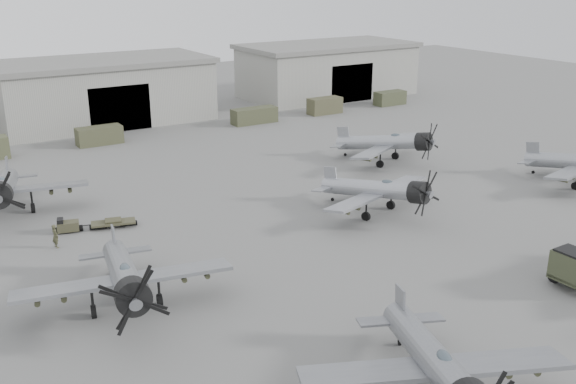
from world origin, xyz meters
name	(u,v)px	position (x,y,z in m)	size (l,w,h in m)	color
ground	(401,306)	(0.00, 0.00, 0.00)	(220.00, 220.00, 0.00)	slate
hangar_center	(104,91)	(0.00, 61.96, 4.37)	(29.00, 14.80, 8.70)	#99998F
hangar_right	(327,69)	(38.00, 61.96, 4.37)	(29.00, 14.80, 8.70)	#99998F
support_truck_3	(99,136)	(-4.44, 50.00, 1.09)	(5.43, 2.20, 2.18)	#41432B
support_truck_5	(254,116)	(17.19, 50.00, 1.08)	(6.45, 2.20, 2.16)	#3F422B
support_truck_6	(325,106)	(29.13, 50.00, 1.19)	(5.12, 2.20, 2.38)	#46452D
support_truck_7	(390,98)	(41.70, 50.00, 1.07)	(5.08, 2.20, 2.15)	#3E432C
aircraft_near_1	(438,366)	(-5.40, -8.49, 2.41)	(12.96, 11.75, 5.30)	gray
aircraft_mid_1	(125,277)	(-14.98, 8.39, 2.43)	(13.48, 12.13, 5.35)	gray
aircraft_mid_2	(381,190)	(9.19, 13.20, 2.26)	(12.48, 11.24, 4.98)	#9C9EA4
aircraft_far_0	(3,188)	(-18.39, 30.10, 2.54)	(14.07, 12.67, 5.59)	gray
aircraft_far_1	(390,143)	(20.18, 24.92, 2.35)	(12.63, 11.45, 5.17)	#979A9F
tug_trailer	(85,225)	(-13.51, 23.23, 0.47)	(6.26, 2.74, 1.24)	#3E3D28
ground_crew	(55,236)	(-16.38, 20.93, 0.95)	(0.69, 0.45, 1.89)	#41412B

